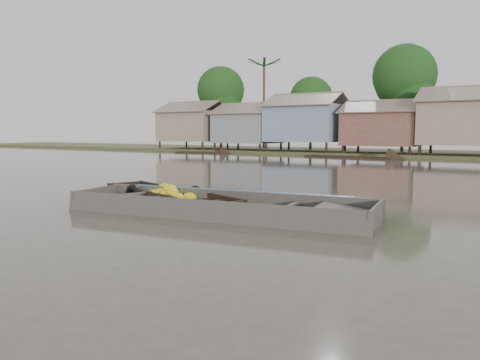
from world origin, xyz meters
The scene contains 4 objects.
ground centered at (0.00, 0.00, 0.00)m, with size 120.00×120.00×0.00m, color #463E35.
riverbank centered at (3.03, 31.86, 3.07)m, with size 120.00×12.47×10.22m.
banana_boat centered at (-2.25, 0.85, 0.15)m, with size 5.69×3.11×0.80m.
viewer_boat centered at (-0.04, 0.21, 0.06)m, with size 7.87×2.95×0.62m.
Camera 1 is at (6.33, -9.16, 2.04)m, focal length 35.00 mm.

